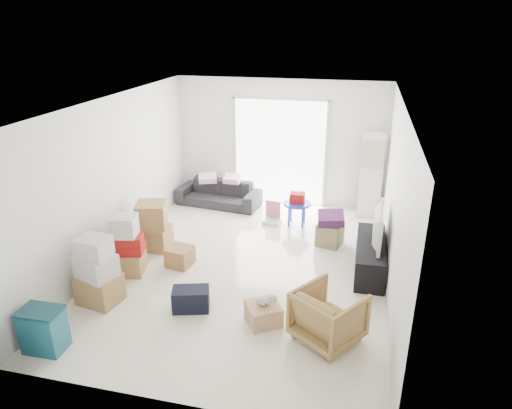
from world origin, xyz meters
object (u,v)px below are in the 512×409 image
Objects in this scene: kids_table at (297,202)px; sofa at (219,190)px; wood_crate at (263,313)px; storage_bins at (44,330)px; tv_console at (370,256)px; ottoman at (330,234)px; armchair at (329,313)px; ac_tower at (371,176)px; television at (372,239)px.

sofa is at bearing 160.50° from kids_table.
storage_bins is at bearing -155.42° from wood_crate.
tv_console is 1.05m from ottoman.
ottoman is at bearing -51.15° from armchair.
armchair is 1.15× the size of kids_table.
kids_table is (-0.91, 3.40, 0.10)m from armchair.
sofa is 1.94m from kids_table.
armchair is (2.73, -4.05, 0.03)m from sofa.
ac_tower is at bearing 71.73° from wood_crate.
wood_crate is (-0.68, -2.53, -0.07)m from ottoman.
wood_crate is at bearing 24.58° from storage_bins.
tv_console is 3.58× the size of wood_crate.
television is 1.11m from ottoman.
television reaches higher than wood_crate.
tv_console is 2.08m from kids_table.
sofa is 4.35× the size of ottoman.
television is 4.87m from storage_bins.
sofa is 5.10m from storage_bins.
ac_tower is at bearing 30.07° from kids_table.
tv_console is 0.32m from television.
wood_crate is at bearing 143.49° from television.
television is 3.90m from sofa.
armchair is (-0.52, -1.91, 0.13)m from tv_console.
ac_tower is 4.34m from wood_crate.
ac_tower is 2.60× the size of kids_table.
ac_tower is 1.64m from kids_table.
ottoman is 1.06m from kids_table.
storage_bins is 1.38× the size of wood_crate.
ottoman is (-0.19, 2.68, -0.18)m from armchair.
kids_table reaches higher than tv_console.
kids_table is (-1.43, 1.50, 0.23)m from tv_console.
armchair is at bearing -96.34° from ac_tower.
wood_crate is (-1.39, -1.76, -0.43)m from television.
sofa is 2.34× the size of armchair.
tv_console is 1.96× the size of armchair.
kids_table is at bearing -40.36° from armchair.
television is at bearing -70.47° from armchair.
sofa is at bearing -177.32° from ac_tower.
tv_console is at bearing 36.74° from storage_bins.
armchair is at bearing -75.05° from kids_table.
ottoman is at bearing 49.11° from storage_bins.
tv_console is 1.48× the size of television.
wood_crate is (2.51, 1.15, -0.15)m from storage_bins.
ottoman is at bearing 75.02° from wood_crate.
television reaches higher than tv_console.
kids_table is at bearing 90.63° from wood_crate.
tv_console reaches higher than ottoman.
kids_table is at bearing 45.32° from television.
ac_tower is 6.50m from storage_bins.
sofa reaches higher than ottoman.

